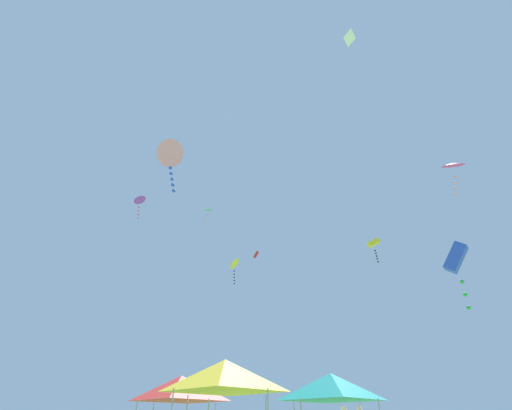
{
  "coord_description": "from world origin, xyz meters",
  "views": [
    {
      "loc": [
        -0.05,
        -6.56,
        1.54
      ],
      "look_at": [
        -0.09,
        13.61,
        13.13
      ],
      "focal_mm": 27.11,
      "sensor_mm": 36.0,
      "label": 1
    }
  ],
  "objects_px": {
    "kite_yellow_delta": "(235,264)",
    "kite_green_diamond": "(209,210)",
    "canopy_tent_teal": "(332,387)",
    "kite_purple_delta": "(140,200)",
    "canopy_tent_yellow": "(225,375)",
    "kite_white_diamond": "(350,38)",
    "canopy_tent_red": "(181,388)",
    "kite_red_box": "(257,255)",
    "kite_magenta_delta": "(454,165)",
    "kite_yellow_box": "(375,244)",
    "kite_blue_box": "(457,259)",
    "kite_pink_delta": "(171,155)"
  },
  "relations": [
    {
      "from": "kite_white_diamond",
      "to": "kite_yellow_delta",
      "type": "xyz_separation_m",
      "value": [
        -9.02,
        16.84,
        -11.18
      ]
    },
    {
      "from": "kite_purple_delta",
      "to": "kite_magenta_delta",
      "type": "bearing_deg",
      "value": -51.42
    },
    {
      "from": "canopy_tent_yellow",
      "to": "canopy_tent_teal",
      "type": "relative_size",
      "value": 1.08
    },
    {
      "from": "canopy_tent_red",
      "to": "kite_red_box",
      "type": "height_order",
      "value": "kite_red_box"
    },
    {
      "from": "kite_green_diamond",
      "to": "kite_yellow_delta",
      "type": "xyz_separation_m",
      "value": [
        2.11,
        5.17,
        -3.12
      ]
    },
    {
      "from": "kite_red_box",
      "to": "kite_pink_delta",
      "type": "bearing_deg",
      "value": -100.28
    },
    {
      "from": "kite_magenta_delta",
      "to": "kite_yellow_box",
      "type": "relative_size",
      "value": 0.56
    },
    {
      "from": "kite_white_diamond",
      "to": "kite_magenta_delta",
      "type": "distance_m",
      "value": 18.95
    },
    {
      "from": "kite_pink_delta",
      "to": "kite_magenta_delta",
      "type": "bearing_deg",
      "value": -10.82
    },
    {
      "from": "canopy_tent_yellow",
      "to": "kite_yellow_box",
      "type": "distance_m",
      "value": 23.4
    },
    {
      "from": "canopy_tent_yellow",
      "to": "kite_yellow_box",
      "type": "relative_size",
      "value": 1.54
    },
    {
      "from": "canopy_tent_teal",
      "to": "kite_white_diamond",
      "type": "height_order",
      "value": "kite_white_diamond"
    },
    {
      "from": "kite_red_box",
      "to": "kite_yellow_box",
      "type": "xyz_separation_m",
      "value": [
        10.63,
        0.23,
        1.16
      ]
    },
    {
      "from": "kite_white_diamond",
      "to": "kite_green_diamond",
      "type": "relative_size",
      "value": 0.52
    },
    {
      "from": "canopy_tent_red",
      "to": "kite_white_diamond",
      "type": "relative_size",
      "value": 4.12
    },
    {
      "from": "kite_green_diamond",
      "to": "kite_yellow_box",
      "type": "bearing_deg",
      "value": 6.41
    },
    {
      "from": "kite_yellow_box",
      "to": "kite_yellow_delta",
      "type": "relative_size",
      "value": 0.98
    },
    {
      "from": "kite_purple_delta",
      "to": "kite_blue_box",
      "type": "height_order",
      "value": "kite_purple_delta"
    },
    {
      "from": "canopy_tent_red",
      "to": "kite_yellow_box",
      "type": "distance_m",
      "value": 22.4
    },
    {
      "from": "kite_pink_delta",
      "to": "kite_yellow_delta",
      "type": "xyz_separation_m",
      "value": [
        1.34,
        22.82,
        4.12
      ]
    },
    {
      "from": "canopy_tent_red",
      "to": "kite_white_diamond",
      "type": "bearing_deg",
      "value": -8.69
    },
    {
      "from": "kite_yellow_box",
      "to": "kite_red_box",
      "type": "bearing_deg",
      "value": -178.78
    },
    {
      "from": "kite_yellow_delta",
      "to": "kite_green_diamond",
      "type": "bearing_deg",
      "value": -112.24
    },
    {
      "from": "kite_pink_delta",
      "to": "kite_yellow_box",
      "type": "xyz_separation_m",
      "value": [
        14.1,
        19.32,
        4.72
      ]
    },
    {
      "from": "kite_yellow_delta",
      "to": "canopy_tent_teal",
      "type": "bearing_deg",
      "value": -72.98
    },
    {
      "from": "kite_yellow_box",
      "to": "kite_blue_box",
      "type": "bearing_deg",
      "value": -94.85
    },
    {
      "from": "canopy_tent_red",
      "to": "kite_magenta_delta",
      "type": "xyz_separation_m",
      "value": [
        10.24,
        -9.51,
        6.08
      ]
    },
    {
      "from": "canopy_tent_yellow",
      "to": "kite_yellow_box",
      "type": "bearing_deg",
      "value": 53.13
    },
    {
      "from": "kite_pink_delta",
      "to": "kite_red_box",
      "type": "height_order",
      "value": "kite_red_box"
    },
    {
      "from": "kite_white_diamond",
      "to": "kite_yellow_delta",
      "type": "bearing_deg",
      "value": 118.16
    },
    {
      "from": "kite_white_diamond",
      "to": "canopy_tent_red",
      "type": "bearing_deg",
      "value": 171.31
    },
    {
      "from": "kite_purple_delta",
      "to": "kite_magenta_delta",
      "type": "distance_m",
      "value": 32.3
    },
    {
      "from": "canopy_tent_yellow",
      "to": "kite_green_diamond",
      "type": "height_order",
      "value": "kite_green_diamond"
    },
    {
      "from": "canopy_tent_teal",
      "to": "kite_purple_delta",
      "type": "relative_size",
      "value": 1.47
    },
    {
      "from": "kite_blue_box",
      "to": "kite_green_diamond",
      "type": "height_order",
      "value": "kite_green_diamond"
    },
    {
      "from": "kite_white_diamond",
      "to": "kite_green_diamond",
      "type": "xyz_separation_m",
      "value": [
        -11.13,
        11.68,
        -8.06
      ]
    },
    {
      "from": "kite_magenta_delta",
      "to": "kite_blue_box",
      "type": "xyz_separation_m",
      "value": [
        2.69,
        6.25,
        -0.87
      ]
    },
    {
      "from": "canopy_tent_yellow",
      "to": "kite_yellow_delta",
      "type": "distance_m",
      "value": 22.72
    },
    {
      "from": "canopy_tent_yellow",
      "to": "kite_magenta_delta",
      "type": "relative_size",
      "value": 2.72
    },
    {
      "from": "kite_pink_delta",
      "to": "kite_green_diamond",
      "type": "xyz_separation_m",
      "value": [
        -0.77,
        17.65,
        7.25
      ]
    },
    {
      "from": "canopy_tent_red",
      "to": "canopy_tent_yellow",
      "type": "relative_size",
      "value": 0.96
    },
    {
      "from": "canopy_tent_yellow",
      "to": "kite_purple_delta",
      "type": "bearing_deg",
      "value": 121.01
    },
    {
      "from": "canopy_tent_teal",
      "to": "kite_white_diamond",
      "type": "xyz_separation_m",
      "value": [
        3.69,
        0.54,
        23.41
      ]
    },
    {
      "from": "kite_white_diamond",
      "to": "kite_yellow_delta",
      "type": "height_order",
      "value": "kite_white_diamond"
    },
    {
      "from": "kite_pink_delta",
      "to": "canopy_tent_red",
      "type": "bearing_deg",
      "value": 90.81
    },
    {
      "from": "kite_magenta_delta",
      "to": "kite_yellow_box",
      "type": "bearing_deg",
      "value": 79.45
    },
    {
      "from": "kite_white_diamond",
      "to": "kite_red_box",
      "type": "bearing_deg",
      "value": 117.71
    },
    {
      "from": "canopy_tent_yellow",
      "to": "canopy_tent_red",
      "type": "bearing_deg",
      "value": 120.41
    },
    {
      "from": "kite_purple_delta",
      "to": "kite_white_diamond",
      "type": "bearing_deg",
      "value": -39.3
    },
    {
      "from": "kite_yellow_delta",
      "to": "kite_yellow_box",
      "type": "bearing_deg",
      "value": -15.32
    }
  ]
}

